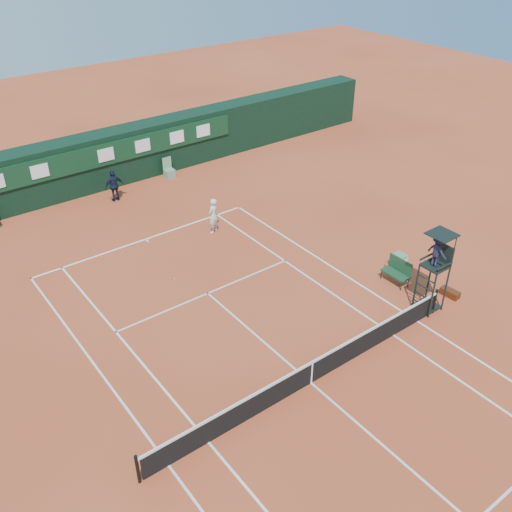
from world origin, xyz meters
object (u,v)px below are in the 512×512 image
(cooler, at_px, (399,261))
(umpire_chair, at_px, (437,257))
(player_bench, at_px, (398,270))
(tennis_net, at_px, (312,372))
(player, at_px, (213,216))

(cooler, bearing_deg, umpire_chair, -117.28)
(umpire_chair, bearing_deg, player_bench, 76.93)
(tennis_net, bearing_deg, player_bench, 18.49)
(tennis_net, distance_m, cooler, 8.35)
(tennis_net, relative_size, player, 7.25)
(cooler, distance_m, player, 8.94)
(umpire_chair, bearing_deg, cooler, 62.72)
(player_bench, distance_m, player, 9.09)
(umpire_chair, relative_size, player, 1.92)
(player, bearing_deg, player_bench, 87.95)
(umpire_chair, distance_m, player_bench, 2.77)
(umpire_chair, bearing_deg, tennis_net, -177.29)
(tennis_net, height_order, cooler, tennis_net)
(tennis_net, xyz_separation_m, umpire_chair, (6.41, 0.30, 1.95))
(player_bench, xyz_separation_m, cooler, (0.93, 0.70, -0.27))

